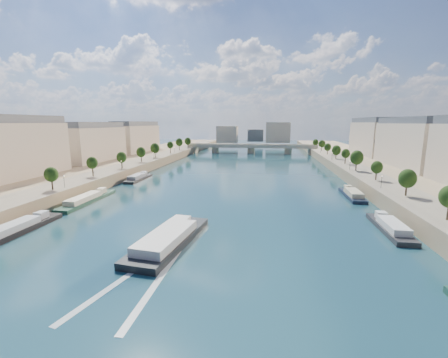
% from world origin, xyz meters
% --- Properties ---
extents(ground, '(700.00, 700.00, 0.00)m').
position_xyz_m(ground, '(0.00, 100.00, 0.00)').
color(ground, '#0B2A32').
rests_on(ground, ground).
extents(quay_left, '(44.00, 520.00, 5.00)m').
position_xyz_m(quay_left, '(-72.00, 100.00, 2.50)').
color(quay_left, '#9E8460').
rests_on(quay_left, ground).
extents(quay_right, '(44.00, 520.00, 5.00)m').
position_xyz_m(quay_right, '(72.00, 100.00, 2.50)').
color(quay_right, '#9E8460').
rests_on(quay_right, ground).
extents(pave_left, '(14.00, 520.00, 0.10)m').
position_xyz_m(pave_left, '(-57.00, 100.00, 5.05)').
color(pave_left, gray).
rests_on(pave_left, quay_left).
extents(pave_right, '(14.00, 520.00, 0.10)m').
position_xyz_m(pave_right, '(57.00, 100.00, 5.05)').
color(pave_right, gray).
rests_on(pave_right, quay_right).
extents(trees_left, '(4.80, 268.80, 8.26)m').
position_xyz_m(trees_left, '(-55.00, 102.00, 10.48)').
color(trees_left, '#382B1E').
rests_on(trees_left, ground).
extents(trees_right, '(4.80, 268.80, 8.26)m').
position_xyz_m(trees_right, '(55.00, 110.00, 10.48)').
color(trees_right, '#382B1E').
rests_on(trees_right, ground).
extents(lamps_left, '(0.36, 200.36, 4.28)m').
position_xyz_m(lamps_left, '(-52.50, 90.00, 7.78)').
color(lamps_left, black).
rests_on(lamps_left, ground).
extents(lamps_right, '(0.36, 200.36, 4.28)m').
position_xyz_m(lamps_right, '(52.50, 105.00, 7.78)').
color(lamps_right, black).
rests_on(lamps_right, ground).
extents(buildings_left, '(16.00, 226.00, 23.20)m').
position_xyz_m(buildings_left, '(-85.00, 112.00, 16.45)').
color(buildings_left, '#C1AD94').
rests_on(buildings_left, ground).
extents(buildings_right, '(16.00, 226.00, 23.20)m').
position_xyz_m(buildings_right, '(85.00, 112.00, 16.45)').
color(buildings_right, '#C1AD94').
rests_on(buildings_right, ground).
extents(skyline, '(79.00, 42.00, 22.00)m').
position_xyz_m(skyline, '(3.19, 319.52, 14.66)').
color(skyline, '#C1AD94').
rests_on(skyline, ground).
extents(bridge, '(112.00, 12.00, 8.15)m').
position_xyz_m(bridge, '(0.00, 244.86, 5.08)').
color(bridge, '#C1B79E').
rests_on(bridge, ground).
extents(tour_barge, '(11.77, 29.92, 3.95)m').
position_xyz_m(tour_barge, '(-6.48, 41.23, 1.12)').
color(tour_barge, black).
rests_on(tour_barge, ground).
extents(wake, '(10.73, 26.00, 0.04)m').
position_xyz_m(wake, '(-6.48, 24.66, 0.02)').
color(wake, silver).
rests_on(wake, ground).
extents(moored_barges_left, '(5.00, 162.22, 3.60)m').
position_xyz_m(moored_barges_left, '(-45.50, 40.20, 0.84)').
color(moored_barges_left, '#191938').
rests_on(moored_barges_left, ground).
extents(moored_barges_right, '(5.00, 128.70, 3.60)m').
position_xyz_m(moored_barges_right, '(45.50, 35.89, 0.84)').
color(moored_barges_right, black).
rests_on(moored_barges_right, ground).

